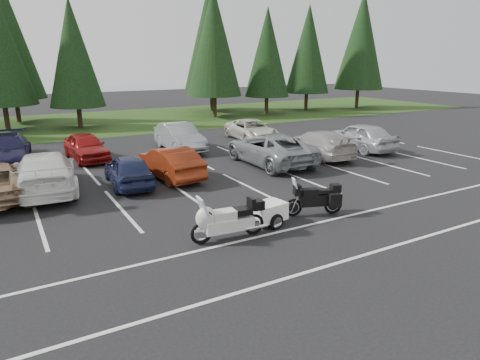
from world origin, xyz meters
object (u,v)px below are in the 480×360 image
car_near_5 (170,163)px  car_far_3 (180,137)px  car_far_2 (86,147)px  car_near_3 (45,172)px  car_near_7 (318,144)px  car_near_6 (270,149)px  car_far_4 (252,130)px  car_near_8 (360,136)px  touring_motorcycle (228,216)px  cargo_trailer (268,214)px  car_far_1 (7,151)px  adventure_motorcycle (314,196)px  car_near_4 (128,170)px

car_near_5 → car_far_3: size_ratio=0.91×
car_far_2 → car_near_3: bearing=-120.3°
car_near_5 → car_near_7: size_ratio=0.86×
car_near_6 → car_far_4: size_ratio=1.19×
car_near_7 → car_near_8: car_near_8 is taller
car_near_5 → touring_motorcycle: size_ratio=1.66×
touring_motorcycle → cargo_trailer: (1.64, 0.37, -0.34)m
car_far_1 → car_far_4: 14.35m
car_near_3 → car_far_4: car_near_3 is taller
car_far_3 → car_near_5: bearing=-114.5°
car_far_1 → cargo_trailer: bearing=-56.8°
adventure_motorcycle → cargo_trailer: bearing=-161.2°
car_far_3 → car_near_4: bearing=-127.2°
car_near_3 → car_far_4: (13.16, 5.77, -0.14)m
car_far_1 → car_far_3: size_ratio=1.11×
car_near_8 → car_far_4: 7.07m
car_near_8 → car_far_2: (-14.50, 5.29, -0.10)m
car_near_8 → car_far_2: bearing=-19.3°
car_far_1 → car_far_3: car_far_3 is taller
car_near_5 → car_near_6: (5.40, 0.04, 0.08)m
cargo_trailer → car_near_3: bearing=119.1°
car_near_7 → touring_motorcycle: bearing=41.9°
car_near_3 → car_far_3: bearing=-141.5°
car_near_5 → car_far_4: car_near_5 is taller
car_far_2 → cargo_trailer: size_ratio=2.53×
car_near_7 → car_near_6: bearing=5.6°
car_near_4 → car_near_5: car_near_5 is taller
car_far_1 → car_far_4: car_far_1 is taller
car_near_4 → car_near_5: bearing=-168.0°
car_far_4 → touring_motorcycle: size_ratio=1.85×
car_near_6 → car_far_3: car_near_6 is taller
car_far_3 → touring_motorcycle: 13.35m
car_far_1 → car_far_2: car_far_1 is taller
car_far_1 → car_near_8: bearing=-12.5°
car_near_3 → car_far_2: size_ratio=1.34×
car_near_3 → touring_motorcycle: 8.87m
car_near_5 → car_far_3: bearing=-120.9°
adventure_motorcycle → car_near_5: bearing=129.4°
car_far_1 → car_near_5: bearing=-39.6°
car_near_6 → car_near_7: 3.19m
car_near_4 → car_far_4: bearing=-142.5°
cargo_trailer → car_near_6: bearing=47.5°
car_near_6 → car_near_8: 6.55m
car_near_8 → car_far_1: size_ratio=0.90×
car_far_1 → cargo_trailer: size_ratio=3.21×
car_far_3 → adventure_motorcycle: car_far_3 is taller
car_near_4 → car_near_3: bearing=-9.4°
car_near_3 → touring_motorcycle: (4.13, -7.85, -0.09)m
car_far_3 → car_near_8: bearing=-27.7°
car_near_4 → car_near_7: 10.54m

